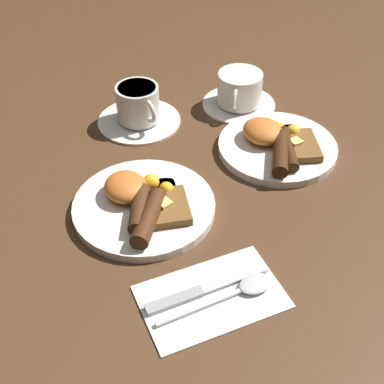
% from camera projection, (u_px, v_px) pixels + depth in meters
% --- Properties ---
extents(ground_plane, '(3.00, 3.00, 0.00)m').
position_uv_depth(ground_plane, '(144.00, 210.00, 0.88)').
color(ground_plane, '#4C301C').
extents(breakfast_plate_near, '(0.23, 0.23, 0.05)m').
position_uv_depth(breakfast_plate_near, '(144.00, 203.00, 0.86)').
color(breakfast_plate_near, silver).
rests_on(breakfast_plate_near, ground_plane).
extents(breakfast_plate_far, '(0.22, 0.22, 0.05)m').
position_uv_depth(breakfast_plate_far, '(278.00, 144.00, 0.99)').
color(breakfast_plate_far, silver).
rests_on(breakfast_plate_far, ground_plane).
extents(teacup_near, '(0.17, 0.17, 0.08)m').
position_uv_depth(teacup_near, '(138.00, 108.00, 1.05)').
color(teacup_near, silver).
rests_on(teacup_near, ground_plane).
extents(teacup_far, '(0.15, 0.15, 0.07)m').
position_uv_depth(teacup_far, '(239.00, 92.00, 1.09)').
color(teacup_far, silver).
rests_on(teacup_far, ground_plane).
extents(napkin, '(0.13, 0.20, 0.01)m').
position_uv_depth(napkin, '(212.00, 296.00, 0.74)').
color(napkin, white).
rests_on(napkin, ground_plane).
extents(knife, '(0.02, 0.19, 0.01)m').
position_uv_depth(knife, '(201.00, 290.00, 0.74)').
color(knife, silver).
rests_on(knife, napkin).
extents(spoon, '(0.04, 0.18, 0.01)m').
position_uv_depth(spoon, '(244.00, 288.00, 0.74)').
color(spoon, silver).
rests_on(spoon, napkin).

